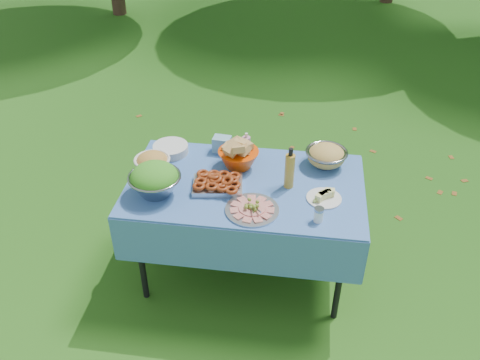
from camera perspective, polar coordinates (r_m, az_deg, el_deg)
name	(u,v)px	position (r m, az deg, el deg)	size (l,w,h in m)	color
ground	(245,271)	(3.65, 0.52, -10.15)	(80.00, 80.00, 0.00)	#0C3309
picnic_table	(245,230)	(3.39, 0.55, -5.64)	(1.46, 0.86, 0.76)	#74B6DE
salad_bowl	(155,180)	(3.05, -9.56, 0.03)	(0.31, 0.31, 0.20)	gray
pasta_bowl_white	(152,162)	(3.29, -9.83, 2.03)	(0.22, 0.22, 0.13)	silver
plate_stack	(171,149)	(3.46, -7.80, 3.48)	(0.24, 0.24, 0.06)	silver
wipes_box	(222,144)	(3.44, -2.03, 4.03)	(0.12, 0.09, 0.11)	#77AEC9
sanitizer_bottle	(246,144)	(3.40, 0.71, 4.12)	(0.05, 0.05, 0.16)	#CC80A3
bread_bowl	(238,155)	(3.26, -0.18, 2.87)	(0.26, 0.26, 0.18)	#DD4104
pasta_bowl_steel	(326,155)	(3.33, 9.67, 2.73)	(0.27, 0.27, 0.14)	gray
fried_tray	(218,183)	(3.10, -2.53, -0.36)	(0.30, 0.21, 0.07)	#B7B7BC
charcuterie_platter	(252,206)	(2.92, 1.37, -2.88)	(0.32, 0.32, 0.07)	#AFB2B7
oil_bottle	(290,168)	(3.06, 5.60, 1.36)	(0.06, 0.06, 0.27)	#BA8D2D
cheese_plate	(324,195)	(3.05, 9.44, -1.69)	(0.21, 0.21, 0.06)	silver
shaker	(319,215)	(2.87, 8.83, -3.87)	(0.06, 0.06, 0.09)	white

